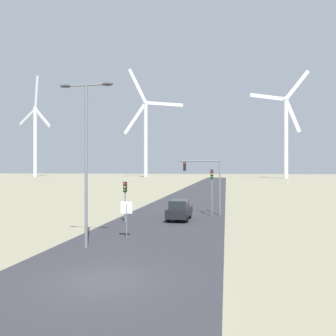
# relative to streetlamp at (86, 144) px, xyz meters

# --- Properties ---
(ground_plane) EXTENTS (600.00, 600.00, 0.00)m
(ground_plane) POSITION_rel_streetlamp_xyz_m (3.01, -5.18, -6.11)
(ground_plane) COLOR gray
(road_surface) EXTENTS (10.00, 240.00, 0.01)m
(road_surface) POSITION_rel_streetlamp_xyz_m (3.01, 42.82, -6.10)
(road_surface) COLOR #2D2D33
(road_surface) RESTS_ON ground
(streetlamp) EXTENTS (3.32, 0.32, 9.69)m
(streetlamp) POSITION_rel_streetlamp_xyz_m (0.00, 0.00, 0.00)
(streetlamp) COLOR slate
(streetlamp) RESTS_ON ground
(stop_sign_near) EXTENTS (0.81, 0.07, 2.47)m
(stop_sign_near) POSITION_rel_streetlamp_xyz_m (1.55, 2.94, -4.38)
(stop_sign_near) COLOR slate
(stop_sign_near) RESTS_ON ground
(traffic_light_post_near_left) EXTENTS (0.28, 0.33, 3.54)m
(traffic_light_post_near_left) POSITION_rel_streetlamp_xyz_m (-0.46, 8.98, -3.51)
(traffic_light_post_near_left) COLOR slate
(traffic_light_post_near_left) RESTS_ON ground
(traffic_light_post_near_right) EXTENTS (0.28, 0.34, 4.60)m
(traffic_light_post_near_right) POSITION_rel_streetlamp_xyz_m (6.74, 14.30, -2.76)
(traffic_light_post_near_right) COLOR slate
(traffic_light_post_near_right) RESTS_ON ground
(traffic_light_mast_overhead) EXTENTS (4.25, 0.35, 5.70)m
(traffic_light_mast_overhead) POSITION_rel_streetlamp_xyz_m (6.00, 15.09, -2.05)
(traffic_light_mast_overhead) COLOR slate
(traffic_light_mast_overhead) RESTS_ON ground
(car_approaching) EXTENTS (1.97, 4.17, 1.83)m
(car_approaching) POSITION_rel_streetlamp_xyz_m (3.94, 11.30, -5.20)
(car_approaching) COLOR black
(car_approaching) RESTS_ON ground
(wind_turbine_far_left) EXTENTS (32.16, 17.63, 62.84)m
(wind_turbine_far_left) POSITION_rel_streetlamp_xyz_m (-109.86, 168.96, 20.51)
(wind_turbine_far_left) COLOR silver
(wind_turbine_far_left) RESTS_ON ground
(wind_turbine_left) EXTENTS (34.74, 6.07, 63.93)m
(wind_turbine_left) POSITION_rel_streetlamp_xyz_m (-38.58, 169.02, 21.50)
(wind_turbine_left) COLOR silver
(wind_turbine_left) RESTS_ON ground
(wind_turbine_center) EXTENTS (28.73, 3.12, 53.25)m
(wind_turbine_center) POSITION_rel_streetlamp_xyz_m (37.00, 150.33, 18.27)
(wind_turbine_center) COLOR silver
(wind_turbine_center) RESTS_ON ground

